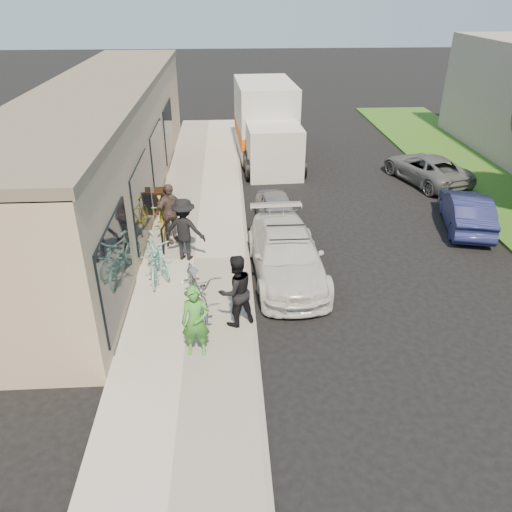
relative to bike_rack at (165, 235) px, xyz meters
name	(u,v)px	position (x,y,z in m)	size (l,w,h in m)	color
ground	(272,321)	(2.87, -3.55, -0.65)	(120.00, 120.00, 0.00)	black
sidewalk	(194,261)	(0.87, -0.55, -0.58)	(3.00, 34.00, 0.15)	#B1AA9F
curb	(248,259)	(2.42, -0.55, -0.59)	(0.12, 34.00, 0.13)	gray
storefront	(106,145)	(-2.38, 4.44, 1.47)	(3.60, 20.00, 4.22)	tan
bike_rack	(165,235)	(0.00, 0.00, 0.00)	(0.13, 0.59, 0.83)	black
sandwich_board	(159,202)	(-0.46, 2.70, -0.04)	(0.61, 0.62, 0.90)	black
sedan_white	(286,254)	(3.44, -1.39, 0.01)	(2.05, 4.63, 1.36)	silver
sedan_silver	(277,211)	(3.51, 1.89, -0.13)	(1.22, 3.04, 1.04)	gray
moving_truck	(266,126)	(3.73, 9.60, 0.81)	(2.82, 6.81, 3.29)	silver
far_car_blue	(466,211)	(9.69, 1.37, -0.06)	(1.25, 3.60, 1.18)	#191D4C
far_car_gray	(426,168)	(9.97, 5.81, -0.08)	(1.89, 4.11, 1.14)	#535557
tandem_bike	(197,289)	(1.12, -3.29, 0.17)	(0.89, 2.55, 1.34)	#ABABAD
woman_rider	(196,321)	(1.15, -4.79, 0.31)	(0.59, 0.39, 1.63)	#409331
man_standing	(236,291)	(2.02, -3.75, 0.38)	(0.85, 0.66, 1.75)	black
cruiser_bike_a	(156,253)	(-0.09, -1.20, 0.05)	(0.52, 1.83, 1.10)	#87C9C0
cruiser_bike_b	(156,263)	(-0.08, -1.58, -0.04)	(0.61, 1.74, 0.91)	#87C9C0
cruiser_bike_c	(161,217)	(-0.22, 1.19, 0.07)	(0.54, 1.91, 1.15)	gold
bystander_a	(184,229)	(0.64, -0.50, 0.41)	(1.18, 0.68, 1.83)	black
bystander_b	(169,213)	(0.12, 0.63, 0.42)	(1.08, 0.45, 1.85)	brown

